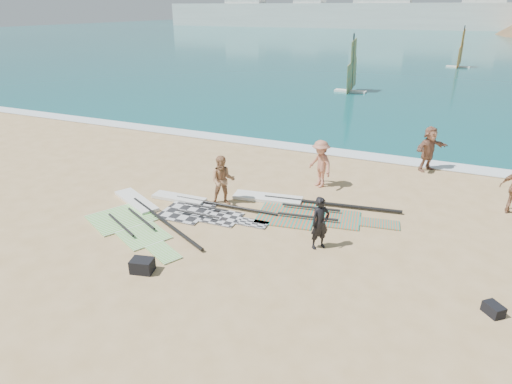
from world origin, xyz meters
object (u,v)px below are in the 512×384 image
at_px(rig_grey, 197,207).
at_px(beachgoer_right, 429,149).
at_px(rig_green, 138,216).
at_px(gear_bag_far, 494,309).
at_px(beachgoer_mid, 320,164).
at_px(beachgoer_left, 223,181).
at_px(person_wetsuit, 320,223).
at_px(gear_bag_near, 142,266).
at_px(rig_orange, 298,208).

xyz_separation_m(rig_grey, beachgoer_right, (7.38, 7.63, 0.96)).
relative_size(rig_grey, rig_green, 0.94).
height_order(rig_green, gear_bag_far, gear_bag_far).
height_order(rig_grey, beachgoer_right, beachgoer_right).
relative_size(rig_green, beachgoer_mid, 2.77).
relative_size(beachgoer_left, beachgoer_mid, 0.97).
height_order(gear_bag_far, beachgoer_left, beachgoer_left).
bearing_deg(person_wetsuit, beachgoer_right, 25.74).
relative_size(gear_bag_near, person_wetsuit, 0.36).
bearing_deg(beachgoer_mid, beachgoer_left, -94.56).
bearing_deg(rig_orange, person_wetsuit, -66.38).
xyz_separation_m(rig_green, rig_orange, (4.92, 2.90, 0.00)).
height_order(gear_bag_far, person_wetsuit, person_wetsuit).
xyz_separation_m(beachgoer_left, beachgoer_right, (6.65, 6.91, 0.07)).
bearing_deg(rig_green, beachgoer_mid, 73.63).
relative_size(gear_bag_far, person_wetsuit, 0.28).
bearing_deg(gear_bag_far, gear_bag_near, -167.74).
bearing_deg(beachgoer_left, beachgoer_mid, 21.95).
xyz_separation_m(rig_grey, beachgoer_left, (0.73, 0.72, 0.89)).
relative_size(rig_grey, beachgoer_left, 2.68).
bearing_deg(rig_green, beachgoer_left, 71.12).
relative_size(person_wetsuit, beachgoer_mid, 0.85).
relative_size(rig_green, person_wetsuit, 3.25).
height_order(rig_green, beachgoer_right, beachgoer_right).
height_order(rig_grey, rig_green, rig_green).
bearing_deg(rig_orange, rig_green, -157.96).
relative_size(gear_bag_far, beachgoer_right, 0.23).
relative_size(rig_grey, beachgoer_mid, 2.59).
distance_m(gear_bag_near, gear_bag_far, 8.99).
height_order(rig_green, beachgoer_mid, beachgoer_mid).
xyz_separation_m(rig_grey, gear_bag_near, (0.75, -4.12, 0.14)).
height_order(rig_green, person_wetsuit, person_wetsuit).
bearing_deg(rig_grey, rig_green, -138.22).
bearing_deg(beachgoer_left, gear_bag_near, -116.19).
xyz_separation_m(gear_bag_near, beachgoer_left, (-0.02, 4.84, 0.75)).
bearing_deg(person_wetsuit, beachgoer_left, 111.09).
bearing_deg(beachgoer_right, beachgoer_left, 172.87).
distance_m(person_wetsuit, beachgoer_left, 4.42).
height_order(rig_orange, beachgoer_mid, beachgoer_mid).
distance_m(rig_grey, gear_bag_near, 4.19).
xyz_separation_m(rig_green, beachgoer_mid, (5.02, 5.29, 0.92)).
distance_m(rig_grey, person_wetsuit, 5.00).
bearing_deg(rig_grey, beachgoer_right, 44.03).
relative_size(rig_grey, gear_bag_far, 11.00).
height_order(rig_grey, person_wetsuit, person_wetsuit).
relative_size(rig_grey, rig_orange, 0.80).
relative_size(rig_green, rig_orange, 0.86).
xyz_separation_m(beachgoer_left, beachgoer_mid, (2.78, 3.12, 0.03)).
height_order(rig_orange, beachgoer_right, beachgoer_right).
distance_m(gear_bag_far, person_wetsuit, 4.92).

